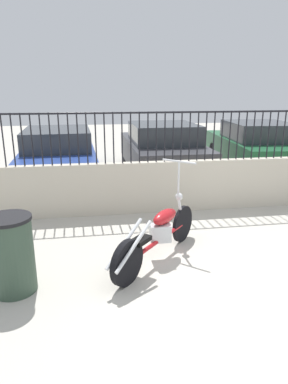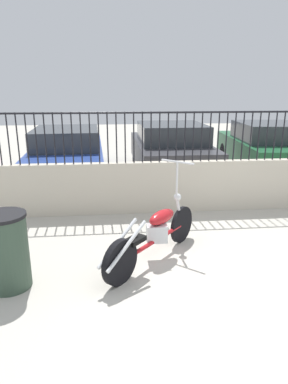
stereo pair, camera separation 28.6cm
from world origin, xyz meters
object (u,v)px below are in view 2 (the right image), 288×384
car_blue (68,152)px  car_green (266,148)px  car_dark_grey (170,149)px  motorcycle_red (152,235)px  trash_bin (7,251)px

car_blue → car_green: size_ratio=1.08×
car_blue → car_green: car_green is taller
car_blue → car_dark_grey: car_dark_grey is taller
motorcycle_red → car_blue: bearing=60.0°
motorcycle_red → car_blue: (-1.65, 5.01, 0.26)m
trash_bin → car_green: (5.54, 5.24, 0.25)m
motorcycle_red → car_dark_grey: bearing=29.1°
trash_bin → car_blue: 5.44m
trash_bin → car_green: 7.63m
motorcycle_red → car_green: car_green is taller
motorcycle_red → car_dark_grey: size_ratio=0.39×
trash_bin → car_blue: size_ratio=0.20×
trash_bin → car_dark_grey: 6.02m
motorcycle_red → car_dark_grey: car_dark_grey is taller
trash_bin → motorcycle_red: bearing=13.7°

